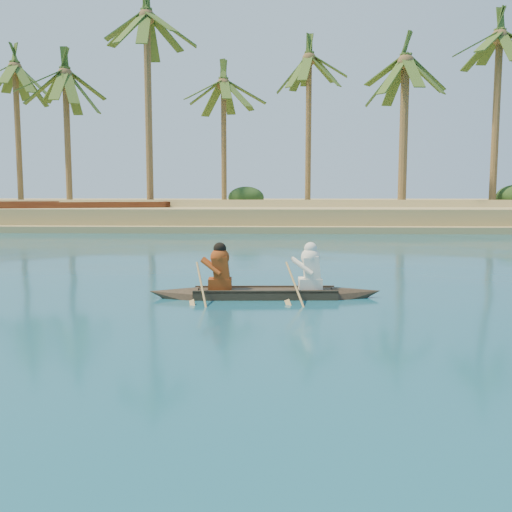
# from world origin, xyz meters

# --- Properties ---
(ground) EXTENTS (160.00, 160.00, 0.00)m
(ground) POSITION_xyz_m (0.00, 0.00, 0.00)
(ground) COLOR #0C3C52
(ground) RESTS_ON ground
(sandy_embankment) EXTENTS (150.00, 51.00, 1.50)m
(sandy_embankment) POSITION_xyz_m (0.00, 46.89, 0.53)
(sandy_embankment) COLOR tan
(sandy_embankment) RESTS_ON ground
(palm_grove) EXTENTS (110.00, 14.00, 16.00)m
(palm_grove) POSITION_xyz_m (0.00, 35.00, 8.00)
(palm_grove) COLOR #2C501C
(palm_grove) RESTS_ON ground
(shrub_cluster) EXTENTS (100.00, 6.00, 2.40)m
(shrub_cluster) POSITION_xyz_m (0.00, 31.50, 1.20)
(shrub_cluster) COLOR #1B3914
(shrub_cluster) RESTS_ON ground
(canoe) EXTENTS (5.08, 0.92, 1.39)m
(canoe) POSITION_xyz_m (0.65, 3.14, 0.27)
(canoe) COLOR #3C2E21
(canoe) RESTS_ON ground
(barge_mid) EXTENTS (12.35, 6.94, 1.96)m
(barge_mid) POSITION_xyz_m (-12.00, 27.00, 0.68)
(barge_mid) COLOR brown
(barge_mid) RESTS_ON ground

